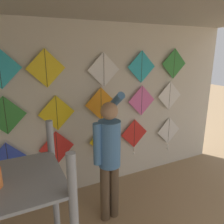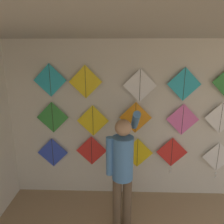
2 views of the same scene
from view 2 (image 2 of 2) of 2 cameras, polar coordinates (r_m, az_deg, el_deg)
back_panel at (r=3.86m, az=6.02°, el=-2.68°), size 5.21×0.06×2.80m
ceiling_slab at (r=1.66m, az=12.69°, el=22.20°), size 5.21×4.79×0.04m
shopkeeper at (r=3.20m, az=2.79°, el=-13.79°), size 0.47×0.66×1.85m
kite_0 at (r=4.16m, az=-15.23°, el=-10.20°), size 0.55×0.01×0.55m
kite_1 at (r=4.00m, az=-5.35°, el=-10.00°), size 0.55×0.01×0.55m
kite_2 at (r=3.99m, az=6.65°, el=-10.56°), size 0.55×0.01×0.55m
kite_3 at (r=4.09m, az=15.32°, el=-10.41°), size 0.55×0.04×0.69m
kite_4 at (r=4.39m, az=25.87°, el=-10.80°), size 0.55×0.04×0.69m
kite_5 at (r=3.91m, az=-15.26°, el=-1.39°), size 0.55×0.01×0.55m
kite_6 at (r=3.78m, az=-5.01°, el=-2.31°), size 0.55×0.01×0.55m
kite_7 at (r=3.74m, az=6.11°, el=-1.48°), size 0.55×0.01×0.55m
kite_8 at (r=3.89m, az=17.96°, el=-1.88°), size 0.55×0.01×0.55m
kite_9 at (r=4.11m, az=26.58°, el=-1.41°), size 0.55×0.01×0.55m
kite_10 at (r=3.77m, az=-15.88°, el=7.97°), size 0.55×0.01×0.55m
kite_11 at (r=3.64m, az=-6.95°, el=7.80°), size 0.55×0.01×0.55m
kite_12 at (r=3.62m, az=7.31°, el=6.88°), size 0.55×0.01×0.55m
kite_13 at (r=3.75m, az=18.33°, el=6.89°), size 0.55×0.01×0.55m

